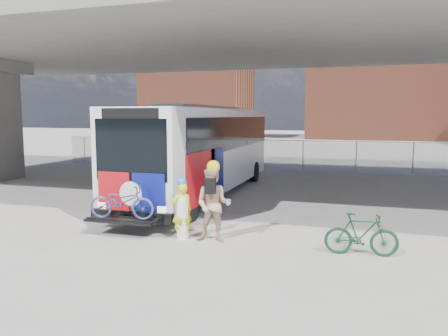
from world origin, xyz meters
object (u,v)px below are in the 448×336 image
at_px(bus, 204,144).
at_px(bollard, 182,216).
at_px(cyclist_hivis, 182,209).
at_px(cyclist_tan, 213,204).
at_px(bike_parked, 361,234).

bearing_deg(bus, bollard, -75.15).
height_order(cyclist_hivis, cyclist_tan, cyclist_tan).
xyz_separation_m(bus, bollard, (1.67, -6.32, -1.48)).
bearing_deg(bollard, bike_parked, -0.57).
distance_m(bollard, cyclist_hivis, 0.18).
bearing_deg(cyclist_tan, cyclist_hivis, 174.15).
height_order(bollard, cyclist_tan, cyclist_tan).
height_order(bollard, cyclist_hivis, cyclist_hivis).
xyz_separation_m(bus, bike_parked, (6.26, -6.36, -1.60)).
bearing_deg(cyclist_hivis, bus, -112.37).
distance_m(cyclist_hivis, bike_parked, 4.60).
xyz_separation_m(cyclist_tan, bike_parked, (3.70, -0.04, -0.50)).
height_order(bus, bike_parked, bus).
height_order(cyclist_tan, bike_parked, cyclist_tan).
bearing_deg(bus, cyclist_tan, -67.99).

